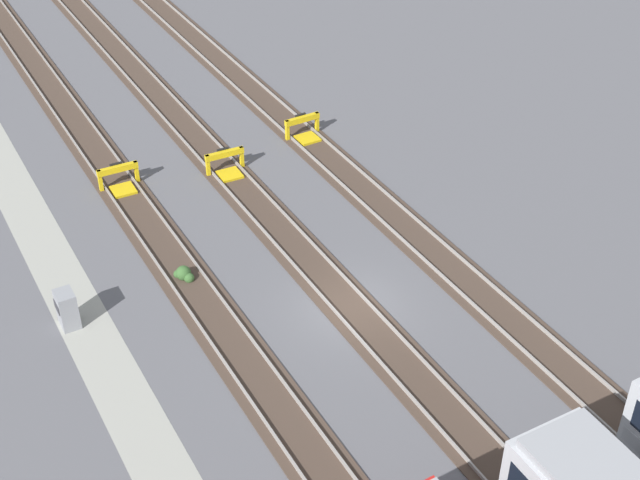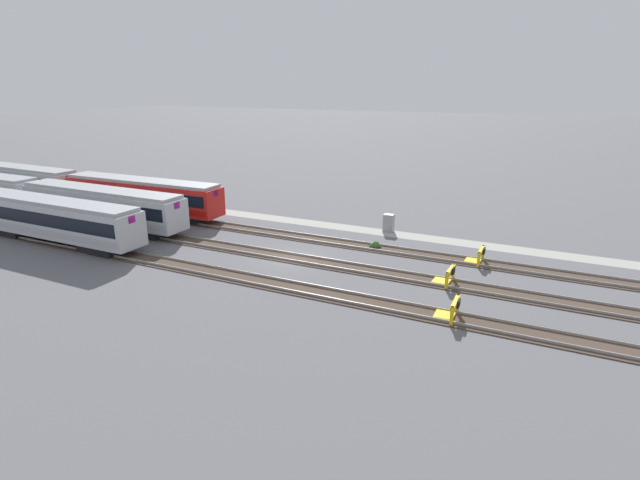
{
  "view_description": "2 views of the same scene",
  "coord_description": "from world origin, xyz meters",
  "views": [
    {
      "loc": [
        23.32,
        -14.5,
        23.08
      ],
      "look_at": [
        -2.47,
        0.0,
        1.8
      ],
      "focal_mm": 50.0,
      "sensor_mm": 36.0,
      "label": 1
    },
    {
      "loc": [
        -17.59,
        31.51,
        12.85
      ],
      "look_at": [
        -2.47,
        0.0,
        1.8
      ],
      "focal_mm": 28.0,
      "sensor_mm": 36.0,
      "label": 2
    }
  ],
  "objects": [
    {
      "name": "weed_clump",
      "position": [
        -5.01,
        -5.09,
        0.24
      ],
      "size": [
        0.92,
        0.7,
        0.64
      ],
      "color": "#38602D",
      "rests_on": "ground"
    },
    {
      "name": "subway_car_front_row_rightmost",
      "position": [
        19.77,
        -5.03,
        2.04
      ],
      "size": [
        18.05,
        3.2,
        3.7
      ],
      "color": "red",
      "rests_on": "ground"
    },
    {
      "name": "rail_track_nearest",
      "position": [
        0.0,
        -5.05,
        0.04
      ],
      "size": [
        90.0,
        2.23,
        0.21
      ],
      "color": "#47382D",
      "rests_on": "ground"
    },
    {
      "name": "subway_car_back_row_leftmost",
      "position": [
        38.94,
        -4.99,
        2.04
      ],
      "size": [
        18.05,
        3.2,
        3.7
      ],
      "color": "#B7BABF",
      "rests_on": "ground"
    },
    {
      "name": "ground_plane",
      "position": [
        0.0,
        0.0,
        0.0
      ],
      "size": [
        400.0,
        400.0,
        0.0
      ],
      "primitive_type": "plane",
      "color": "#5B5B60"
    },
    {
      "name": "bumper_stop_middle_track",
      "position": [
        -13.11,
        5.05,
        0.51
      ],
      "size": [
        1.36,
        2.0,
        1.22
      ],
      "color": "gold",
      "rests_on": "ground"
    },
    {
      "name": "subway_car_front_row_centre",
      "position": [
        19.77,
        0.01,
        2.04
      ],
      "size": [
        18.03,
        3.0,
        3.7
      ],
      "color": "#B7BABF",
      "rests_on": "ground"
    },
    {
      "name": "electrical_cabinet",
      "position": [
        -4.47,
        -10.11,
        0.8
      ],
      "size": [
        0.9,
        0.73,
        1.6
      ],
      "color": "gray",
      "rests_on": "ground"
    },
    {
      "name": "rail_track_near_inner",
      "position": [
        0.0,
        0.0,
        0.04
      ],
      "size": [
        90.0,
        2.24,
        0.21
      ],
      "color": "#47382D",
      "rests_on": "ground"
    },
    {
      "name": "bumper_stop_near_inner_track",
      "position": [
        -11.81,
        -0.01,
        0.51
      ],
      "size": [
        1.37,
        2.01,
        1.22
      ],
      "color": "gold",
      "rests_on": "ground"
    },
    {
      "name": "subway_car_front_row_left_inner",
      "position": [
        19.77,
        5.0,
        2.04
      ],
      "size": [
        18.02,
        2.99,
        3.7
      ],
      "color": "#B7BABF",
      "rests_on": "ground"
    },
    {
      "name": "rail_track_middle",
      "position": [
        0.0,
        5.05,
        0.04
      ],
      "size": [
        90.0,
        2.23,
        0.21
      ],
      "color": "#47382D",
      "rests_on": "ground"
    },
    {
      "name": "bumper_stop_nearest_track",
      "position": [
        -13.03,
        -5.05,
        0.51
      ],
      "size": [
        1.36,
        2.01,
        1.22
      ],
      "color": "gold",
      "rests_on": "ground"
    },
    {
      "name": "service_walkway",
      "position": [
        0.0,
        -9.59,
        0.0
      ],
      "size": [
        54.0,
        2.0,
        0.01
      ],
      "primitive_type": "cube",
      "color": "#9E9E93",
      "rests_on": "ground"
    }
  ]
}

